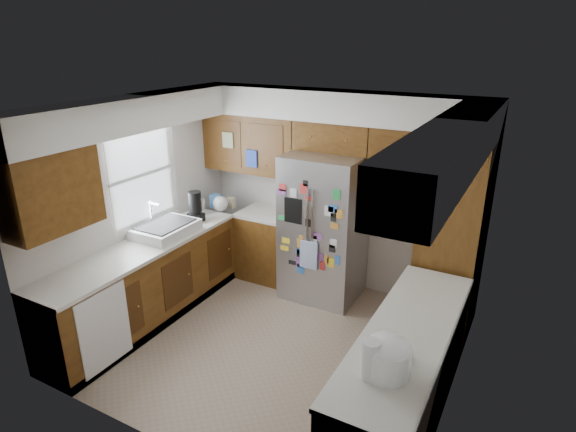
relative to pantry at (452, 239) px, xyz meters
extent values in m
plane|color=gray|center=(-1.50, -1.15, -1.07)|extent=(3.60, 3.60, 0.00)
cube|color=beige|center=(-1.50, 0.45, 0.18)|extent=(3.60, 0.04, 2.50)
cube|color=beige|center=(-3.30, -1.15, 0.18)|extent=(0.04, 3.20, 2.50)
cube|color=beige|center=(0.30, -1.15, 0.18)|extent=(0.04, 3.20, 2.50)
cube|color=beige|center=(-1.50, -2.75, 0.18)|extent=(3.60, 0.04, 2.50)
cube|color=white|center=(-1.50, -1.15, 1.43)|extent=(3.60, 3.20, 0.02)
cube|color=white|center=(-1.50, 0.26, 1.25)|extent=(3.60, 0.38, 0.35)
cube|color=white|center=(-3.11, -1.15, 1.25)|extent=(0.38, 3.20, 0.35)
cube|color=white|center=(0.11, -1.15, 1.25)|extent=(0.38, 3.20, 0.35)
cube|color=#48280D|center=(-2.63, 0.28, 0.70)|extent=(1.33, 0.34, 0.75)
cube|color=#48280D|center=(-0.36, 0.28, 0.70)|extent=(1.33, 0.34, 0.75)
cube|color=#48280D|center=(-3.13, -2.30, 0.70)|extent=(0.34, 0.85, 0.75)
cube|color=white|center=(-3.29, -1.05, 0.53)|extent=(0.02, 0.90, 1.05)
cube|color=white|center=(-3.25, -1.05, 0.53)|extent=(0.01, 1.02, 1.15)
cube|color=#1E3FB0|center=(-2.54, 0.09, 0.55)|extent=(0.16, 0.02, 0.22)
cube|color=beige|center=(-2.88, 0.09, 0.75)|extent=(0.16, 0.02, 0.20)
cube|color=#48280D|center=(-3.00, -1.45, -0.64)|extent=(0.60, 2.60, 0.88)
cube|color=#48280D|center=(-2.33, 0.15, -0.64)|extent=(0.75, 0.60, 0.88)
cube|color=beige|center=(-3.00, -1.45, -0.17)|extent=(0.63, 2.60, 0.04)
cube|color=beige|center=(-2.33, 0.15, -0.17)|extent=(0.75, 0.60, 0.04)
cube|color=black|center=(-3.00, -1.45, -1.02)|extent=(0.60, 2.60, 0.10)
cube|color=white|center=(-2.69, -2.30, -0.61)|extent=(0.01, 0.58, 0.80)
cube|color=#48280D|center=(0.00, -1.62, -0.64)|extent=(0.60, 2.25, 0.88)
cube|color=beige|center=(0.00, -1.62, -0.17)|extent=(0.63, 2.25, 0.04)
cube|color=black|center=(0.00, -1.62, -1.02)|extent=(0.60, 2.25, 0.10)
cube|color=#48280D|center=(0.00, 0.00, 0.00)|extent=(0.60, 0.90, 2.15)
cube|color=#98979C|center=(-1.50, 0.05, -0.17)|extent=(0.90, 0.75, 1.80)
cylinder|color=silver|center=(-1.53, -0.34, -0.02)|extent=(0.02, 0.02, 0.90)
cylinder|color=silver|center=(-1.47, -0.34, -0.02)|extent=(0.02, 0.02, 0.90)
cube|color=black|center=(-1.72, -0.33, 0.12)|extent=(0.22, 0.01, 0.30)
cube|color=white|center=(-1.50, -0.35, -0.38)|extent=(0.22, 0.01, 0.34)
cube|color=black|center=(-1.22, -0.33, -0.24)|extent=(0.08, 0.00, 0.09)
cube|color=blue|center=(-1.65, -0.33, -0.38)|extent=(0.06, 0.00, 0.06)
cube|color=black|center=(-1.57, -0.33, 0.47)|extent=(0.05, 0.00, 0.07)
cube|color=black|center=(-1.53, -0.33, 0.01)|extent=(0.07, 0.00, 0.09)
cube|color=orange|center=(-1.62, -0.33, -0.26)|extent=(0.10, 0.00, 0.11)
cube|color=black|center=(-1.62, -0.33, -0.39)|extent=(0.09, 0.00, 0.10)
cube|color=#8C4C99|center=(-1.87, -0.33, 0.33)|extent=(0.11, 0.00, 0.07)
cube|color=black|center=(-1.72, -0.33, -0.53)|extent=(0.10, 0.00, 0.05)
cube|color=blue|center=(-1.23, -0.33, 0.23)|extent=(0.11, 0.00, 0.08)
cube|color=white|center=(-1.45, -0.33, -0.17)|extent=(0.08, 0.00, 0.08)
cube|color=orange|center=(-1.28, -0.33, -0.39)|extent=(0.05, 0.00, 0.10)
cube|color=white|center=(-1.20, -0.33, -0.18)|extent=(0.08, 0.00, 0.11)
cube|color=#8C4C99|center=(-1.63, -0.33, -0.51)|extent=(0.09, 0.00, 0.12)
cube|color=blue|center=(-1.61, -0.33, -0.59)|extent=(0.09, 0.00, 0.11)
cube|color=red|center=(-1.52, -0.33, 0.31)|extent=(0.10, 0.00, 0.05)
cube|color=blue|center=(-1.15, -0.33, -0.37)|extent=(0.05, 0.00, 0.11)
cube|color=#8C4C99|center=(-1.40, -0.33, -0.13)|extent=(0.10, 0.00, 0.08)
cube|color=green|center=(-1.19, -0.33, 0.40)|extent=(0.09, 0.00, 0.12)
cube|color=yellow|center=(-1.81, -0.33, -0.27)|extent=(0.10, 0.00, 0.07)
cube|color=yellow|center=(-1.23, -0.33, -0.42)|extent=(0.09, 0.00, 0.12)
cube|color=green|center=(-1.87, -0.33, 0.01)|extent=(0.10, 0.00, 0.05)
cube|color=red|center=(-1.86, -0.33, 0.38)|extent=(0.09, 0.00, 0.08)
cube|color=red|center=(-1.33, -0.33, -0.49)|extent=(0.06, 0.00, 0.10)
cube|color=white|center=(-1.27, -0.33, 0.20)|extent=(0.10, 0.00, 0.12)
cube|color=white|center=(-1.72, -0.33, 0.34)|extent=(0.08, 0.00, 0.11)
cube|color=orange|center=(-1.61, -0.33, -0.19)|extent=(0.06, 0.00, 0.05)
cube|color=yellow|center=(-1.83, -0.33, -0.37)|extent=(0.11, 0.00, 0.06)
cube|color=orange|center=(-1.16, -0.33, 0.18)|extent=(0.10, 0.00, 0.11)
cube|color=orange|center=(-1.20, -0.33, 0.04)|extent=(0.10, 0.00, 0.06)
cube|color=red|center=(-1.59, -0.33, 0.41)|extent=(0.09, 0.00, 0.12)
cube|color=#8C4C99|center=(-1.37, -0.33, -0.38)|extent=(0.09, 0.00, 0.09)
cube|color=black|center=(-1.22, -0.33, 0.13)|extent=(0.06, 0.00, 0.10)
cube|color=#48280D|center=(-1.50, 0.28, 0.90)|extent=(0.96, 0.34, 0.35)
sphere|color=#1529C2|center=(-1.81, 0.31, 1.23)|extent=(0.31, 0.31, 0.31)
cylinder|color=black|center=(-1.40, 0.21, 1.15)|extent=(0.27, 0.27, 0.16)
ellipsoid|color=#333338|center=(-1.40, 0.21, 1.23)|extent=(0.25, 0.25, 0.11)
cube|color=white|center=(-3.00, -1.05, -0.09)|extent=(0.52, 0.70, 0.12)
cube|color=black|center=(-3.00, -1.05, -0.03)|extent=(0.44, 0.60, 0.02)
cylinder|color=silver|center=(-3.20, -1.05, 0.07)|extent=(0.02, 0.02, 0.30)
cylinder|color=silver|center=(-3.14, -1.05, 0.20)|extent=(0.16, 0.02, 0.02)
cube|color=yellow|center=(-2.83, -1.24, -0.13)|extent=(0.10, 0.18, 0.04)
cube|color=black|center=(-2.96, -0.55, -0.10)|extent=(0.18, 0.14, 0.10)
cylinder|color=black|center=(-2.96, -0.55, 0.09)|extent=(0.16, 0.16, 0.28)
cylinder|color=#98979C|center=(-3.06, -0.34, -0.05)|extent=(0.14, 0.14, 0.20)
sphere|color=white|center=(-2.91, -0.11, -0.05)|extent=(0.20, 0.20, 0.20)
cube|color=#3F72B2|center=(-3.04, -0.03, -0.06)|extent=(0.14, 0.10, 0.18)
cube|color=#BFB28C|center=(-2.86, 0.06, -0.08)|extent=(0.10, 0.08, 0.14)
cylinder|color=white|center=(-2.96, -0.74, -0.10)|extent=(0.08, 0.08, 0.11)
cylinder|color=white|center=(0.00, -2.20, -0.05)|extent=(0.32, 0.32, 0.22)
ellipsoid|color=white|center=(0.00, -2.20, 0.06)|extent=(0.31, 0.31, 0.14)
cube|color=black|center=(-0.15, -2.20, -0.03)|extent=(0.04, 0.06, 0.04)
cylinder|color=white|center=(-0.09, -2.29, -0.01)|extent=(0.13, 0.13, 0.28)
camera|label=1|loc=(0.70, -4.89, 2.01)|focal=30.00mm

